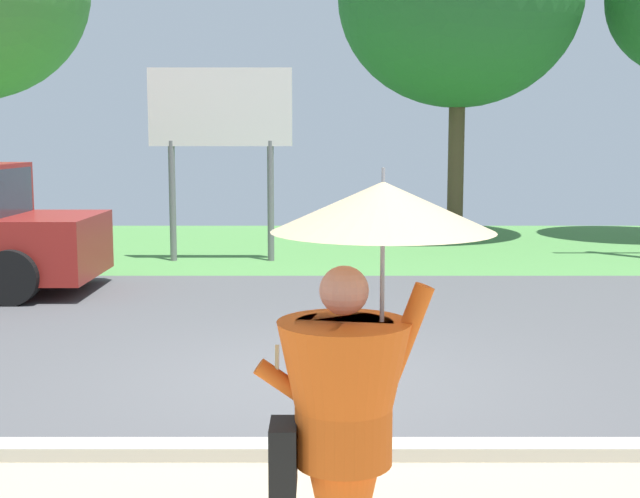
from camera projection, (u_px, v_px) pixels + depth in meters
name	position (u px, v px, depth m)	size (l,w,h in m)	color
ground_plane	(312.00, 318.00, 10.99)	(40.00, 22.00, 0.20)	#4C4C4F
monk_pedestrian	(352.00, 399.00, 3.81)	(1.07, 0.99, 2.13)	#E55B19
roadside_billboard	(220.00, 121.00, 15.40)	(2.60, 0.12, 3.50)	slate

